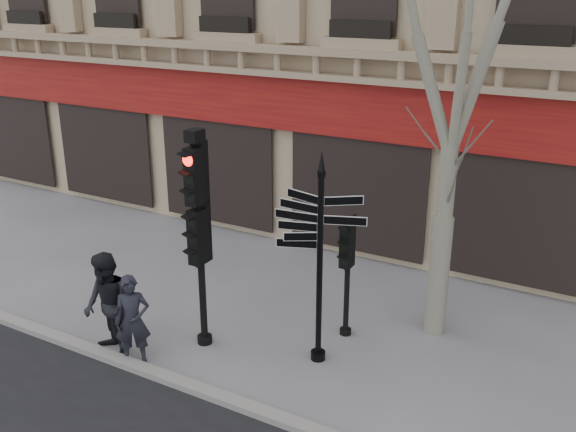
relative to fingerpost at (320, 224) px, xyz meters
name	(u,v)px	position (x,y,z in m)	size (l,w,h in m)	color
ground	(244,352)	(-1.27, -0.45, -2.55)	(80.00, 80.00, 0.00)	slate
kerb	(197,389)	(-1.27, -1.85, -2.49)	(80.00, 0.25, 0.12)	gray
fingerpost	(320,224)	(0.00, 0.00, 0.00)	(1.86, 1.86, 3.79)	black
traffic_signal_main	(199,214)	(-2.07, -0.54, -0.01)	(0.45, 0.32, 4.01)	black
traffic_signal_secondary	(348,257)	(0.06, 1.02, -0.95)	(0.39, 0.28, 2.29)	black
pedestrian_a	(133,321)	(-2.72, -1.68, -1.72)	(0.60, 0.40, 1.66)	black
pedestrian_b	(107,307)	(-3.25, -1.71, -1.57)	(0.95, 0.74, 1.95)	black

